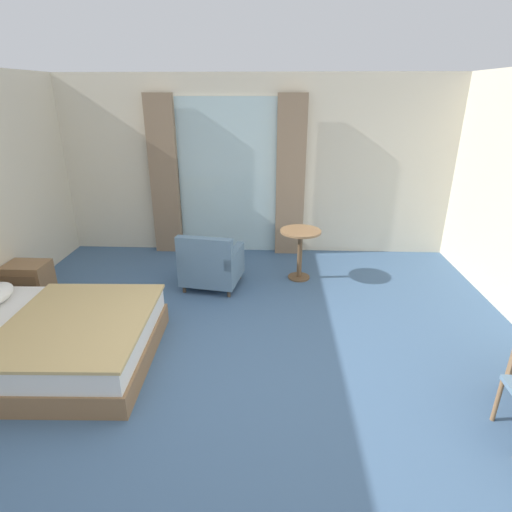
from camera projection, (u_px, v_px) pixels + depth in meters
The scene contains 9 objects.
ground at pixel (239, 377), 3.95m from camera, with size 6.87×7.33×0.10m, color #426084.
wall_back at pixel (256, 167), 6.57m from camera, with size 6.47×0.12×2.80m, color beige.
balcony_glass_door at pixel (228, 178), 6.58m from camera, with size 1.58×0.02×2.47m, color silver.
curtain_panel_left at pixel (164, 177), 6.52m from camera, with size 0.44×0.10×2.52m, color #897056.
curtain_panel_right at pixel (290, 178), 6.43m from camera, with size 0.45×0.10×2.52m, color #897056.
bed at pixel (40, 339), 4.02m from camera, with size 2.14×1.69×0.99m.
nightstand at pixel (29, 281), 5.26m from camera, with size 0.51×0.39×0.50m.
armchair_by_window at pixel (211, 265), 5.56m from camera, with size 0.85×0.82×0.80m.
round_cafe_table at pixel (300, 244), 5.76m from camera, with size 0.57×0.57×0.73m.
Camera 1 is at (0.32, -3.22, 2.52)m, focal length 28.60 mm.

